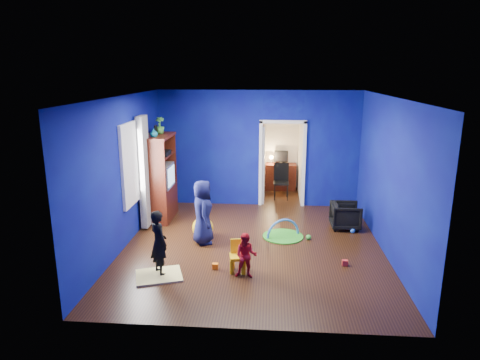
# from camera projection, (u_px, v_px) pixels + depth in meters

# --- Properties ---
(floor) EXTENTS (5.00, 5.50, 0.01)m
(floor) POSITION_uv_depth(u_px,v_px,m) (253.00, 247.00, 8.38)
(floor) COLOR black
(floor) RESTS_ON ground
(ceiling) EXTENTS (5.00, 5.50, 0.01)m
(ceiling) POSITION_uv_depth(u_px,v_px,m) (254.00, 97.00, 7.66)
(ceiling) COLOR white
(ceiling) RESTS_ON wall_back
(wall_back) EXTENTS (5.00, 0.02, 2.90)m
(wall_back) POSITION_uv_depth(u_px,v_px,m) (258.00, 149.00, 10.67)
(wall_back) COLOR #0B096B
(wall_back) RESTS_ON floor
(wall_front) EXTENTS (5.00, 0.02, 2.90)m
(wall_front) POSITION_uv_depth(u_px,v_px,m) (243.00, 227.00, 5.36)
(wall_front) COLOR #0B096B
(wall_front) RESTS_ON floor
(wall_left) EXTENTS (0.02, 5.50, 2.90)m
(wall_left) POSITION_uv_depth(u_px,v_px,m) (123.00, 173.00, 8.20)
(wall_left) COLOR #0B096B
(wall_left) RESTS_ON floor
(wall_right) EXTENTS (0.02, 5.50, 2.90)m
(wall_right) POSITION_uv_depth(u_px,v_px,m) (389.00, 178.00, 7.83)
(wall_right) COLOR #0B096B
(wall_right) RESTS_ON floor
(alcove) EXTENTS (1.00, 1.75, 2.50)m
(alcove) POSITION_uv_depth(u_px,v_px,m) (282.00, 151.00, 11.52)
(alcove) COLOR silver
(alcove) RESTS_ON floor
(armchair) EXTENTS (0.63, 0.62, 0.57)m
(armchair) POSITION_uv_depth(u_px,v_px,m) (346.00, 216.00, 9.31)
(armchair) COLOR black
(armchair) RESTS_ON floor
(child_black) EXTENTS (0.47, 0.49, 1.13)m
(child_black) POSITION_uv_depth(u_px,v_px,m) (159.00, 243.00, 7.14)
(child_black) COLOR black
(child_black) RESTS_ON floor
(child_navy) EXTENTS (0.56, 0.71, 1.29)m
(child_navy) POSITION_uv_depth(u_px,v_px,m) (203.00, 212.00, 8.43)
(child_navy) COLOR #10163D
(child_navy) RESTS_ON floor
(toddler_red) EXTENTS (0.39, 0.31, 0.77)m
(toddler_red) POSITION_uv_depth(u_px,v_px,m) (246.00, 256.00, 7.07)
(toddler_red) COLOR red
(toddler_red) RESTS_ON floor
(vase) EXTENTS (0.22, 0.22, 0.18)m
(vase) POSITION_uv_depth(u_px,v_px,m) (154.00, 133.00, 9.22)
(vase) COLOR #0D5C6B
(vase) RESTS_ON tv_armoire
(potted_plant) EXTENTS (0.23, 0.23, 0.38)m
(potted_plant) POSITION_uv_depth(u_px,v_px,m) (160.00, 125.00, 9.70)
(potted_plant) COLOR #3A8731
(potted_plant) RESTS_ON tv_armoire
(tv_armoire) EXTENTS (0.58, 1.14, 1.96)m
(tv_armoire) POSITION_uv_depth(u_px,v_px,m) (160.00, 177.00, 9.78)
(tv_armoire) COLOR #40120A
(tv_armoire) RESTS_ON floor
(crt_tv) EXTENTS (0.46, 0.70, 0.54)m
(crt_tv) POSITION_uv_depth(u_px,v_px,m) (161.00, 176.00, 9.77)
(crt_tv) COLOR silver
(crt_tv) RESTS_ON tv_armoire
(yellow_blanket) EXTENTS (0.90, 0.81, 0.03)m
(yellow_blanket) POSITION_uv_depth(u_px,v_px,m) (159.00, 276.00, 7.18)
(yellow_blanket) COLOR #F2E07A
(yellow_blanket) RESTS_ON floor
(hopper_ball) EXTENTS (0.44, 0.44, 0.44)m
(hopper_ball) POSITION_uv_depth(u_px,v_px,m) (203.00, 228.00, 8.79)
(hopper_ball) COLOR yellow
(hopper_ball) RESTS_ON floor
(kid_chair) EXTENTS (0.33, 0.33, 0.50)m
(kid_chair) POSITION_uv_depth(u_px,v_px,m) (238.00, 258.00, 7.31)
(kid_chair) COLOR yellow
(kid_chair) RESTS_ON floor
(play_mat) EXTENTS (0.84, 0.84, 0.02)m
(play_mat) POSITION_uv_depth(u_px,v_px,m) (283.00, 236.00, 8.89)
(play_mat) COLOR green
(play_mat) RESTS_ON floor
(toy_arch) EXTENTS (0.70, 0.38, 0.76)m
(toy_arch) POSITION_uv_depth(u_px,v_px,m) (283.00, 236.00, 8.89)
(toy_arch) COLOR #3F8CD8
(toy_arch) RESTS_ON floor
(window_left) EXTENTS (0.03, 0.95, 1.55)m
(window_left) POSITION_uv_depth(u_px,v_px,m) (130.00, 164.00, 8.52)
(window_left) COLOR white
(window_left) RESTS_ON wall_left
(curtain) EXTENTS (0.14, 0.42, 2.40)m
(curtain) POSITION_uv_depth(u_px,v_px,m) (144.00, 172.00, 9.11)
(curtain) COLOR slate
(curtain) RESTS_ON floor
(doorway) EXTENTS (1.16, 0.10, 2.10)m
(doorway) POSITION_uv_depth(u_px,v_px,m) (282.00, 165.00, 10.73)
(doorway) COLOR white
(doorway) RESTS_ON floor
(study_desk) EXTENTS (0.88, 0.44, 0.75)m
(study_desk) POSITION_uv_depth(u_px,v_px,m) (281.00, 177.00, 12.36)
(study_desk) COLOR #3D140A
(study_desk) RESTS_ON floor
(desk_monitor) EXTENTS (0.40, 0.05, 0.32)m
(desk_monitor) POSITION_uv_depth(u_px,v_px,m) (281.00, 156.00, 12.33)
(desk_monitor) COLOR black
(desk_monitor) RESTS_ON study_desk
(desk_lamp) EXTENTS (0.14, 0.14, 0.14)m
(desk_lamp) POSITION_uv_depth(u_px,v_px,m) (271.00, 157.00, 12.30)
(desk_lamp) COLOR #FFD88C
(desk_lamp) RESTS_ON study_desk
(folding_chair) EXTENTS (0.40, 0.40, 0.92)m
(folding_chair) POSITION_uv_depth(u_px,v_px,m) (281.00, 182.00, 11.41)
(folding_chair) COLOR black
(folding_chair) RESTS_ON floor
(book_shelf) EXTENTS (0.88, 0.24, 0.04)m
(book_shelf) POSITION_uv_depth(u_px,v_px,m) (282.00, 119.00, 12.05)
(book_shelf) COLOR white
(book_shelf) RESTS_ON study_desk
(toy_0) EXTENTS (0.10, 0.08, 0.10)m
(toy_0) POSITION_uv_depth(u_px,v_px,m) (345.00, 263.00, 7.57)
(toy_0) COLOR red
(toy_0) RESTS_ON floor
(toy_1) EXTENTS (0.11, 0.11, 0.11)m
(toy_1) POSITION_uv_depth(u_px,v_px,m) (353.00, 230.00, 9.09)
(toy_1) COLOR blue
(toy_1) RESTS_ON floor
(toy_2) EXTENTS (0.10, 0.08, 0.10)m
(toy_2) POSITION_uv_depth(u_px,v_px,m) (215.00, 266.00, 7.45)
(toy_2) COLOR orange
(toy_2) RESTS_ON floor
(toy_3) EXTENTS (0.11, 0.11, 0.11)m
(toy_3) POSITION_uv_depth(u_px,v_px,m) (309.00, 237.00, 8.73)
(toy_3) COLOR green
(toy_3) RESTS_ON floor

